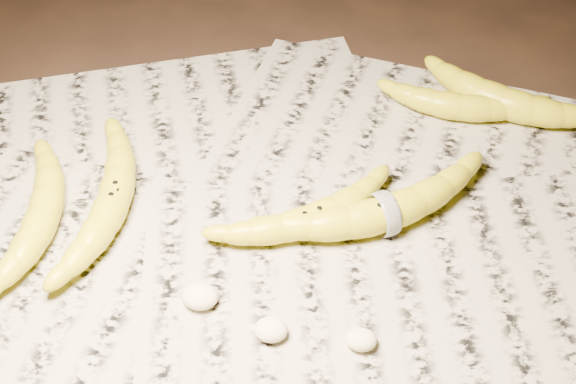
# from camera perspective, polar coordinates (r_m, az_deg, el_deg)

# --- Properties ---
(ground) EXTENTS (3.00, 3.00, 0.00)m
(ground) POSITION_cam_1_polar(r_m,az_deg,el_deg) (0.88, 0.70, -3.88)
(ground) COLOR black
(ground) RESTS_ON ground
(newspaper_patch) EXTENTS (0.90, 0.70, 0.01)m
(newspaper_patch) POSITION_cam_1_polar(r_m,az_deg,el_deg) (0.89, 0.73, -2.83)
(newspaper_patch) COLOR #A49E8D
(newspaper_patch) RESTS_ON ground
(banana_left_a) EXTENTS (0.06, 0.22, 0.04)m
(banana_left_a) POSITION_cam_1_polar(r_m,az_deg,el_deg) (0.91, -12.33, -0.37)
(banana_left_a) COLOR yellow
(banana_left_a) RESTS_ON newspaper_patch
(banana_left_b) EXTENTS (0.07, 0.20, 0.04)m
(banana_left_b) POSITION_cam_1_polar(r_m,az_deg,el_deg) (0.91, -17.06, -1.42)
(banana_left_b) COLOR yellow
(banana_left_b) RESTS_ON newspaper_patch
(banana_center) EXTENTS (0.20, 0.15, 0.04)m
(banana_center) POSITION_cam_1_polar(r_m,az_deg,el_deg) (0.87, 1.64, -1.82)
(banana_center) COLOR yellow
(banana_center) RESTS_ON newspaper_patch
(banana_taped) EXTENTS (0.25, 0.17, 0.04)m
(banana_taped) POSITION_cam_1_polar(r_m,az_deg,el_deg) (0.88, 6.89, -1.38)
(banana_taped) COLOR yellow
(banana_taped) RESTS_ON newspaper_patch
(banana_upper_a) EXTENTS (0.19, 0.07, 0.04)m
(banana_upper_a) POSITION_cam_1_polar(r_m,az_deg,el_deg) (1.03, 12.25, 6.09)
(banana_upper_a) COLOR yellow
(banana_upper_a) RESTS_ON newspaper_patch
(banana_upper_b) EXTENTS (0.21, 0.14, 0.04)m
(banana_upper_b) POSITION_cam_1_polar(r_m,az_deg,el_deg) (1.04, 15.14, 6.34)
(banana_upper_b) COLOR yellow
(banana_upper_b) RESTS_ON newspaper_patch
(measuring_tape) EXTENTS (0.03, 0.05, 0.05)m
(measuring_tape) POSITION_cam_1_polar(r_m,az_deg,el_deg) (0.88, 6.89, -1.38)
(measuring_tape) COLOR white
(measuring_tape) RESTS_ON newspaper_patch
(flesh_chunk_a) EXTENTS (0.04, 0.03, 0.02)m
(flesh_chunk_a) POSITION_cam_1_polar(r_m,az_deg,el_deg) (0.82, -6.29, -7.25)
(flesh_chunk_a) COLOR #F6F0BF
(flesh_chunk_a) RESTS_ON newspaper_patch
(flesh_chunk_b) EXTENTS (0.03, 0.03, 0.02)m
(flesh_chunk_b) POSITION_cam_1_polar(r_m,az_deg,el_deg) (0.79, -1.23, -9.61)
(flesh_chunk_b) COLOR #F6F0BF
(flesh_chunk_b) RESTS_ON newspaper_patch
(flesh_chunk_c) EXTENTS (0.03, 0.03, 0.02)m
(flesh_chunk_c) POSITION_cam_1_polar(r_m,az_deg,el_deg) (0.79, 5.25, -10.26)
(flesh_chunk_c) COLOR #F6F0BF
(flesh_chunk_c) RESTS_ON newspaper_patch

